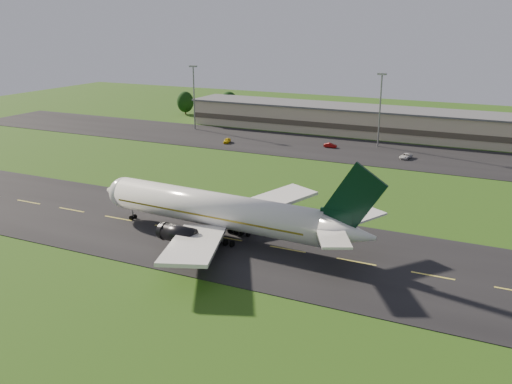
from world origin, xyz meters
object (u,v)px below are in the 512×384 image
at_px(service_vehicle_a, 227,141).
at_px(terminal, 396,124).
at_px(service_vehicle_b, 330,145).
at_px(service_vehicle_c, 406,156).
at_px(light_mast_west, 194,90).
at_px(light_mast_centre, 380,101).
at_px(airliner, 219,211).

bearing_deg(service_vehicle_a, terminal, 21.50).
height_order(service_vehicle_a, service_vehicle_b, service_vehicle_a).
distance_m(terminal, service_vehicle_a, 51.87).
bearing_deg(service_vehicle_a, service_vehicle_b, -0.98).
height_order(service_vehicle_a, service_vehicle_c, service_vehicle_a).
relative_size(terminal, light_mast_west, 7.13).
relative_size(light_mast_west, light_mast_centre, 1.00).
distance_m(light_mast_centre, service_vehicle_b, 18.20).
xyz_separation_m(service_vehicle_a, service_vehicle_c, (50.50, 3.09, -0.03)).
bearing_deg(airliner, light_mast_west, 126.93).
relative_size(light_mast_centre, service_vehicle_b, 5.64).
bearing_deg(light_mast_centre, airliner, -94.33).
bearing_deg(light_mast_west, light_mast_centre, 0.00).
relative_size(airliner, light_mast_west, 2.52).
xyz_separation_m(light_mast_west, service_vehicle_c, (70.16, -11.34, -11.99)).
bearing_deg(terminal, service_vehicle_a, -143.75).
bearing_deg(light_mast_centre, service_vehicle_c, -48.16).
xyz_separation_m(airliner, service_vehicle_a, (-34.28, 65.61, -3.89)).
relative_size(light_mast_centre, service_vehicle_c, 4.37).
relative_size(light_mast_west, service_vehicle_c, 4.37).
xyz_separation_m(light_mast_centre, service_vehicle_c, (10.16, -11.34, -11.99)).
bearing_deg(light_mast_west, service_vehicle_c, -9.18).
bearing_deg(service_vehicle_a, airliner, -77.17).
height_order(airliner, light_mast_centre, light_mast_centre).
bearing_deg(service_vehicle_c, terminal, 117.20).
distance_m(terminal, light_mast_centre, 18.45).
relative_size(terminal, service_vehicle_c, 31.12).
height_order(airliner, terminal, airliner).
xyz_separation_m(light_mast_west, service_vehicle_a, (19.66, -14.43, -11.96)).
distance_m(light_mast_centre, service_vehicle_c, 19.38).
bearing_deg(terminal, service_vehicle_c, -72.36).
bearing_deg(terminal, light_mast_west, -165.24).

